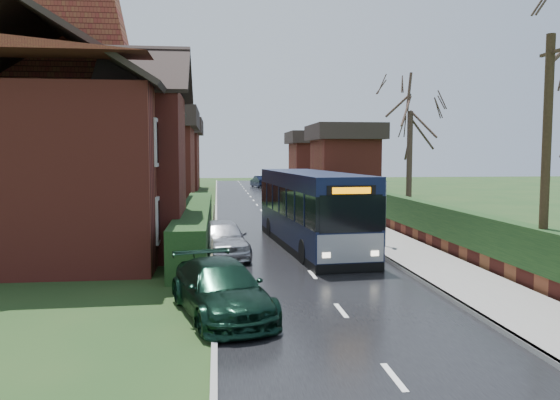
{
  "coord_description": "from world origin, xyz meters",
  "views": [
    {
      "loc": [
        -2.96,
        -18.72,
        3.81
      ],
      "look_at": [
        -0.22,
        5.07,
        1.8
      ],
      "focal_mm": 35.0,
      "sensor_mm": 36.0,
      "label": 1
    }
  ],
  "objects": [
    {
      "name": "front_hedge",
      "position": [
        -3.9,
        5.0,
        0.8
      ],
      "size": [
        1.2,
        16.0,
        1.6
      ],
      "primitive_type": "cube",
      "color": "black",
      "rests_on": "ground"
    },
    {
      "name": "bus_stop_sign",
      "position": [
        3.71,
        2.35,
        1.82
      ],
      "size": [
        0.21,
        0.41,
        2.77
      ],
      "rotation": [
        0.0,
        0.0,
        -0.39
      ],
      "color": "slate",
      "rests_on": "ground"
    },
    {
      "name": "tree_house_side",
      "position": [
        -13.51,
        10.0,
        7.74
      ],
      "size": [
        4.56,
        4.56,
        10.36
      ],
      "color": "#35281F",
      "rests_on": "ground"
    },
    {
      "name": "telegraph_pole",
      "position": [
        5.8,
        -5.0,
        3.53
      ],
      "size": [
        0.24,
        0.9,
        6.97
      ],
      "rotation": [
        0.0,
        0.0,
        -0.03
      ],
      "color": "black",
      "rests_on": "ground"
    },
    {
      "name": "brick_house",
      "position": [
        -8.73,
        4.78,
        4.38
      ],
      "size": [
        9.3,
        14.6,
        10.3
      ],
      "color": "maroon",
      "rests_on": "ground"
    },
    {
      "name": "kerb_left",
      "position": [
        -3.05,
        10.0,
        0.05
      ],
      "size": [
        0.12,
        100.0,
        0.1
      ],
      "primitive_type": "cube",
      "color": "gray",
      "rests_on": "ground"
    },
    {
      "name": "ground",
      "position": [
        0.0,
        0.0,
        0.0
      ],
      "size": [
        140.0,
        140.0,
        0.0
      ],
      "primitive_type": "plane",
      "color": "#2E421C",
      "rests_on": "ground"
    },
    {
      "name": "bus",
      "position": [
        0.8,
        3.03,
        1.53
      ],
      "size": [
        3.18,
        10.33,
        3.09
      ],
      "rotation": [
        0.0,
        0.0,
        0.09
      ],
      "color": "black",
      "rests_on": "ground"
    },
    {
      "name": "pavement",
      "position": [
        4.25,
        10.0,
        0.07
      ],
      "size": [
        2.5,
        100.0,
        0.14
      ],
      "primitive_type": "cube",
      "color": "slate",
      "rests_on": "ground"
    },
    {
      "name": "right_wall_hedge",
      "position": [
        5.8,
        10.0,
        1.02
      ],
      "size": [
        0.6,
        50.0,
        1.8
      ],
      "color": "maroon",
      "rests_on": "ground"
    },
    {
      "name": "tree_right_far",
      "position": [
        8.45,
        12.76,
        6.79
      ],
      "size": [
        4.7,
        4.7,
        9.09
      ],
      "color": "#35261F",
      "rests_on": "ground"
    },
    {
      "name": "car_silver",
      "position": [
        -2.8,
        1.45,
        0.7
      ],
      "size": [
        2.23,
        4.3,
        1.4
      ],
      "primitive_type": "imported",
      "rotation": [
        0.0,
        0.0,
        0.15
      ],
      "color": "silver",
      "rests_on": "ground"
    },
    {
      "name": "car_green",
      "position": [
        -2.9,
        -6.0,
        0.63
      ],
      "size": [
        2.84,
        4.69,
        1.27
      ],
      "primitive_type": "imported",
      "rotation": [
        0.0,
        0.0,
        0.26
      ],
      "color": "black",
      "rests_on": "ground"
    },
    {
      "name": "car_distant",
      "position": [
        2.0,
        43.89,
        0.68
      ],
      "size": [
        2.23,
        4.32,
        1.36
      ],
      "primitive_type": "imported",
      "rotation": [
        0.0,
        0.0,
        3.34
      ],
      "color": "black",
      "rests_on": "ground"
    },
    {
      "name": "road",
      "position": [
        0.0,
        10.0,
        0.01
      ],
      "size": [
        6.0,
        100.0,
        0.02
      ],
      "primitive_type": "cube",
      "color": "black",
      "rests_on": "ground"
    },
    {
      "name": "kerb_right",
      "position": [
        3.05,
        10.0,
        0.07
      ],
      "size": [
        0.12,
        100.0,
        0.14
      ],
      "primitive_type": "cube",
      "color": "gray",
      "rests_on": "ground"
    },
    {
      "name": "picket_fence",
      "position": [
        -3.15,
        5.0,
        0.45
      ],
      "size": [
        0.1,
        16.0,
        0.9
      ],
      "primitive_type": null,
      "color": "gray",
      "rests_on": "ground"
    }
  ]
}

